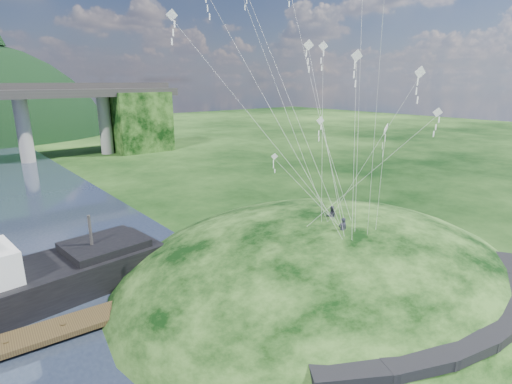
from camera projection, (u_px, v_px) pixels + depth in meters
ground at (267, 322)px, 26.57m from camera, size 320.00×320.00×0.00m
grass_hill at (323, 291)px, 33.35m from camera, size 36.00×32.00×13.00m
footpath at (472, 319)px, 23.32m from camera, size 22.29×5.84×0.83m
work_barge at (5, 287)px, 27.39m from camera, size 21.84×7.86×7.48m
wooden_dock at (114, 311)px, 26.98m from camera, size 14.67×3.43×1.04m
kite_flyers at (336, 210)px, 30.87m from camera, size 2.47×3.20×1.85m
kite_swarm at (314, 36)px, 27.66m from camera, size 15.23×17.67×20.31m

